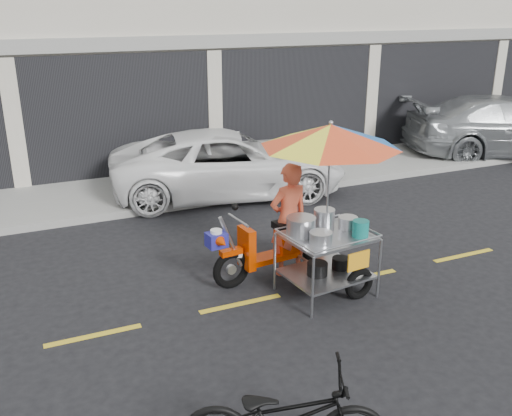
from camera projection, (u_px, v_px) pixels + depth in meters
name	position (u px, v px, depth m)	size (l,w,h in m)	color
ground	(362.00, 278.00, 8.69)	(90.00, 90.00, 0.00)	black
sidewalk	(230.00, 177.00, 13.39)	(45.00, 3.00, 0.15)	gray
centerline	(362.00, 277.00, 8.68)	(42.00, 0.10, 0.01)	gold
white_pickup	(229.00, 163.00, 12.23)	(2.31, 5.01, 1.39)	white
silver_pickup	(507.00, 126.00, 15.39)	(2.24, 5.52, 1.60)	#94989C
food_vendor_rig	(313.00, 183.00, 7.97)	(2.64, 2.11, 2.50)	black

